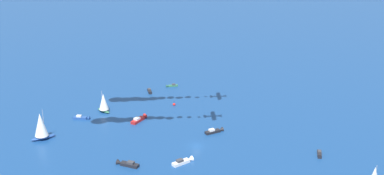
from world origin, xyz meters
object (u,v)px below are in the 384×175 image
(sailboat_far_port, at_px, (104,103))
(motorboat_outer_ring_e, at_px, (319,154))
(motorboat_outer_ring_b, at_px, (150,91))
(sailboat_trailing, at_px, (41,126))
(motorboat_near_centre, at_px, (82,118))
(motorboat_ahead, at_px, (171,86))
(motorboat_offshore, at_px, (127,164))
(motorboat_mid_cluster, at_px, (184,161))
(marker_buoy, at_px, (174,104))
(motorboat_far_stbd, at_px, (140,119))
(motorboat_outer_ring_a, at_px, (215,131))

(sailboat_far_port, distance_m, motorboat_outer_ring_e, 82.99)
(motorboat_outer_ring_b, bearing_deg, sailboat_trailing, -23.65)
(motorboat_near_centre, height_order, motorboat_ahead, motorboat_near_centre)
(motorboat_offshore, bearing_deg, motorboat_outer_ring_b, -169.50)
(motorboat_offshore, distance_m, motorboat_mid_cluster, 17.54)
(motorboat_offshore, distance_m, marker_buoy, 50.99)
(motorboat_far_stbd, distance_m, motorboat_outer_ring_a, 29.40)
(motorboat_far_stbd, bearing_deg, sailboat_trailing, -51.25)
(sailboat_trailing, bearing_deg, motorboat_outer_ring_a, 107.60)
(motorboat_near_centre, distance_m, motorboat_outer_ring_b, 36.48)
(motorboat_mid_cluster, bearing_deg, sailboat_far_port, -130.22)
(marker_buoy, bearing_deg, motorboat_far_stbd, -27.04)
(motorboat_offshore, distance_m, sailboat_trailing, 36.44)
(motorboat_mid_cluster, relative_size, motorboat_outer_ring_b, 1.21)
(motorboat_outer_ring_b, bearing_deg, marker_buoy, 48.64)
(sailboat_trailing, relative_size, motorboat_outer_ring_a, 1.68)
(motorboat_near_centre, height_order, motorboat_far_stbd, motorboat_far_stbd)
(motorboat_near_centre, bearing_deg, motorboat_far_stbd, 98.23)
(sailboat_trailing, height_order, motorboat_ahead, sailboat_trailing)
(motorboat_near_centre, height_order, sailboat_far_port, sailboat_far_port)
(motorboat_ahead, distance_m, motorboat_outer_ring_a, 50.37)
(sailboat_far_port, distance_m, motorboat_outer_ring_a, 46.08)
(motorboat_far_stbd, bearing_deg, motorboat_offshore, 11.30)
(motorboat_outer_ring_e, bearing_deg, sailboat_far_port, -103.33)
(motorboat_ahead, bearing_deg, motorboat_outer_ring_b, -38.95)
(motorboat_outer_ring_a, xyz_separation_m, motorboat_outer_ring_b, (-33.67, -34.09, -0.11))
(motorboat_far_stbd, relative_size, motorboat_outer_ring_b, 1.44)
(motorboat_far_stbd, height_order, sailboat_trailing, sailboat_trailing)
(motorboat_outer_ring_e, height_order, marker_buoy, marker_buoy)
(sailboat_trailing, height_order, motorboat_mid_cluster, sailboat_trailing)
(sailboat_trailing, xyz_separation_m, motorboat_outer_ring_b, (-51.66, 22.63, -4.46))
(motorboat_near_centre, distance_m, motorboat_offshore, 41.48)
(motorboat_outer_ring_a, distance_m, motorboat_outer_ring_e, 37.01)
(sailboat_trailing, distance_m, motorboat_ahead, 67.70)
(motorboat_outer_ring_a, height_order, motorboat_outer_ring_b, motorboat_outer_ring_a)
(sailboat_far_port, xyz_separation_m, motorboat_offshore, (38.61, 22.65, -3.31))
(motorboat_offshore, bearing_deg, motorboat_near_centre, -137.37)
(motorboat_mid_cluster, bearing_deg, motorboat_near_centre, -119.36)
(sailboat_far_port, bearing_deg, motorboat_near_centre, -33.95)
(motorboat_outer_ring_b, bearing_deg, motorboat_mid_cluster, 26.18)
(motorboat_far_stbd, height_order, marker_buoy, marker_buoy)
(motorboat_far_stbd, bearing_deg, sailboat_far_port, -107.41)
(motorboat_outer_ring_e, bearing_deg, sailboat_trailing, -85.02)
(motorboat_near_centre, bearing_deg, sailboat_trailing, -18.09)
(motorboat_near_centre, relative_size, motorboat_offshore, 0.84)
(motorboat_far_stbd, relative_size, motorboat_outer_ring_a, 1.27)
(sailboat_far_port, bearing_deg, motorboat_mid_cluster, 49.78)
(motorboat_near_centre, xyz_separation_m, motorboat_outer_ring_e, (11.03, 86.13, -0.08))
(motorboat_outer_ring_e, bearing_deg, motorboat_far_stbd, -102.30)
(sailboat_trailing, bearing_deg, motorboat_near_centre, 161.91)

